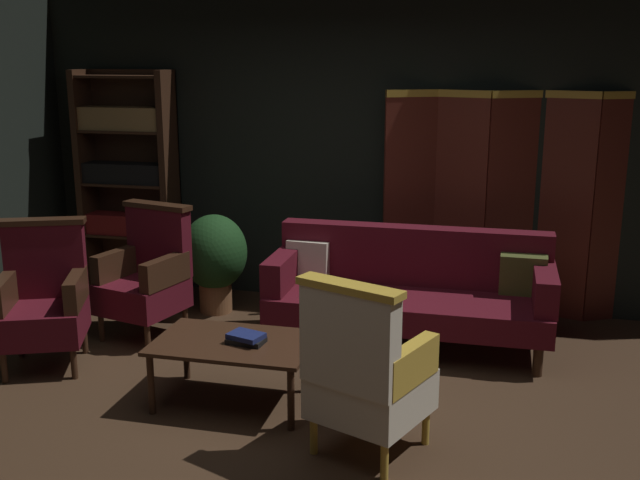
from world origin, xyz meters
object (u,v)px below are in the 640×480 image
(armchair_gilt_accent, at_px, (365,372))
(armchair_wing_left, at_px, (147,275))
(velvet_couch, at_px, (410,287))
(coffee_table, at_px, (234,348))
(potted_plant, at_px, (214,256))
(book_black_cloth, at_px, (246,341))
(armchair_wing_right, at_px, (44,299))
(bookshelf, at_px, (129,178))
(folding_screen, at_px, (511,202))
(book_navy_cloth, at_px, (246,336))

(armchair_gilt_accent, relative_size, armchair_wing_left, 1.00)
(velvet_couch, height_order, coffee_table, velvet_couch)
(velvet_couch, distance_m, potted_plant, 1.76)
(armchair_wing_left, bearing_deg, book_black_cloth, -40.67)
(armchair_wing_right, xyz_separation_m, potted_plant, (0.76, 1.36, 0.01))
(velvet_couch, relative_size, armchair_wing_left, 2.04)
(coffee_table, bearing_deg, armchair_wing_right, 169.93)
(bookshelf, bearing_deg, potted_plant, -22.16)
(folding_screen, distance_m, velvet_couch, 1.25)
(bookshelf, relative_size, armchair_gilt_accent, 1.97)
(armchair_wing_left, relative_size, potted_plant, 1.21)
(bookshelf, bearing_deg, book_navy_cloth, -48.13)
(bookshelf, xyz_separation_m, armchair_gilt_accent, (2.66, -2.46, -0.58))
(potted_plant, bearing_deg, book_navy_cloth, -62.56)
(armchair_gilt_accent, height_order, book_black_cloth, armchair_gilt_accent)
(armchair_wing_left, relative_size, book_navy_cloth, 4.90)
(folding_screen, distance_m, coffee_table, 2.80)
(armchair_wing_left, bearing_deg, armchair_gilt_accent, -35.43)
(folding_screen, height_order, coffee_table, folding_screen)
(armchair_wing_left, bearing_deg, book_navy_cloth, -40.67)
(book_black_cloth, bearing_deg, coffee_table, 169.72)
(potted_plant, bearing_deg, armchair_gilt_accent, -50.75)
(potted_plant, height_order, book_navy_cloth, potted_plant)
(armchair_wing_left, xyz_separation_m, book_navy_cloth, (1.17, -1.00, -0.02))
(bookshelf, height_order, velvet_couch, bookshelf)
(armchair_gilt_accent, height_order, armchair_wing_right, same)
(folding_screen, distance_m, bookshelf, 3.43)
(armchair_wing_right, xyz_separation_m, book_navy_cloth, (1.62, -0.29, -0.02))
(coffee_table, xyz_separation_m, book_navy_cloth, (0.09, -0.02, 0.10))
(armchair_gilt_accent, bearing_deg, bookshelf, 137.24)
(coffee_table, xyz_separation_m, armchair_wing_left, (-1.08, 0.99, 0.12))
(bookshelf, xyz_separation_m, coffee_table, (1.74, -2.02, -0.70))
(armchair_wing_right, height_order, book_navy_cloth, armchair_wing_right)
(folding_screen, relative_size, velvet_couch, 1.00)
(armchair_wing_left, xyz_separation_m, armchair_wing_right, (-0.45, -0.72, 0.00))
(velvet_couch, xyz_separation_m, armchair_wing_right, (-2.49, -1.01, 0.04))
(folding_screen, xyz_separation_m, velvet_couch, (-0.73, -0.87, -0.53))
(armchair_wing_left, xyz_separation_m, book_black_cloth, (1.17, -1.00, -0.05))
(potted_plant, bearing_deg, armchair_wing_left, -116.22)
(armchair_gilt_accent, bearing_deg, velvet_couch, 88.69)
(coffee_table, distance_m, book_black_cloth, 0.11)
(bookshelf, relative_size, potted_plant, 2.39)
(folding_screen, relative_size, book_black_cloth, 9.20)
(folding_screen, bearing_deg, bookshelf, -177.87)
(armchair_wing_right, relative_size, book_black_cloth, 4.52)
(folding_screen, bearing_deg, potted_plant, -167.93)
(armchair_gilt_accent, bearing_deg, book_navy_cloth, 153.24)
(folding_screen, height_order, bookshelf, bookshelf)
(bookshelf, bearing_deg, book_black_cloth, -48.13)
(folding_screen, relative_size, potted_plant, 2.46)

